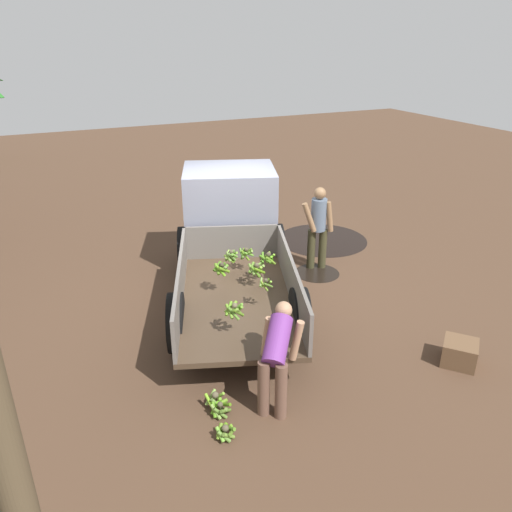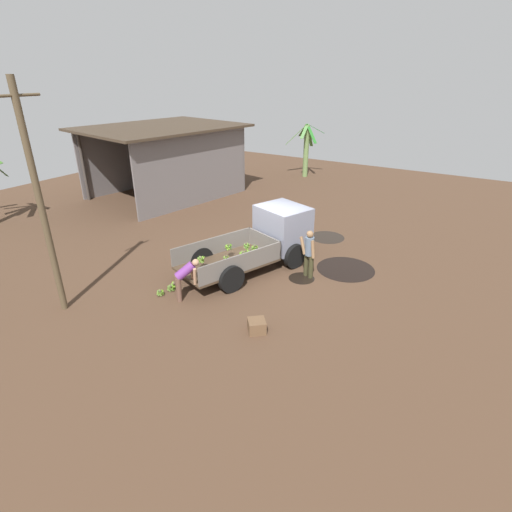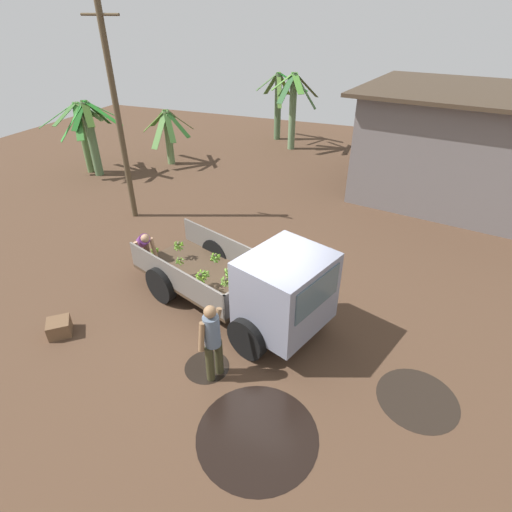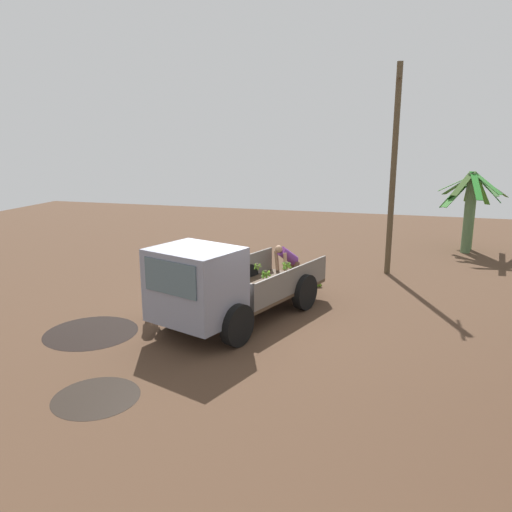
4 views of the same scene
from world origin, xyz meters
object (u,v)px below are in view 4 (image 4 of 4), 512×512
at_px(cargo_truck, 213,287).
at_px(person_foreground_visitor, 152,280).
at_px(wooden_crate_0, 203,272).
at_px(banana_bunch_on_ground_2, 313,287).
at_px(utility_pole, 393,170).
at_px(banana_bunch_on_ground_1, 312,287).
at_px(banana_bunch_on_ground_0, 318,283).
at_px(person_worker_loading, 288,262).

xyz_separation_m(cargo_truck, person_foreground_visitor, (-0.38, -1.64, -0.10)).
relative_size(person_foreground_visitor, wooden_crate_0, 3.64).
bearing_deg(wooden_crate_0, banana_bunch_on_ground_2, 83.08).
xyz_separation_m(cargo_truck, banana_bunch_on_ground_2, (-3.51, 1.59, -0.91)).
bearing_deg(utility_pole, banana_bunch_on_ground_2, -38.98).
relative_size(banana_bunch_on_ground_1, banana_bunch_on_ground_2, 0.97).
relative_size(banana_bunch_on_ground_0, banana_bunch_on_ground_1, 0.95).
xyz_separation_m(cargo_truck, wooden_crate_0, (-3.93, -1.82, -0.84)).
xyz_separation_m(utility_pole, wooden_crate_0, (1.97, -5.34, -3.01)).
bearing_deg(cargo_truck, person_worker_loading, -173.95).
bearing_deg(utility_pole, banana_bunch_on_ground_0, -42.65).
height_order(person_foreground_visitor, banana_bunch_on_ground_1, person_foreground_visitor).
xyz_separation_m(utility_pole, banana_bunch_on_ground_2, (2.38, -1.93, -3.07)).
xyz_separation_m(utility_pole, banana_bunch_on_ground_1, (2.54, -1.92, -3.04)).
distance_m(banana_bunch_on_ground_1, banana_bunch_on_ground_2, 0.16).
relative_size(banana_bunch_on_ground_0, banana_bunch_on_ground_2, 0.92).
xyz_separation_m(cargo_truck, utility_pole, (-5.90, 3.51, 2.16)).
bearing_deg(person_worker_loading, utility_pole, 170.64).
height_order(cargo_truck, person_worker_loading, cargo_truck).
xyz_separation_m(person_worker_loading, banana_bunch_on_ground_0, (-0.30, 0.79, -0.65)).
bearing_deg(wooden_crate_0, cargo_truck, 24.90).
height_order(person_foreground_visitor, banana_bunch_on_ground_2, person_foreground_visitor).
distance_m(utility_pole, banana_bunch_on_ground_2, 4.34).
relative_size(person_worker_loading, banana_bunch_on_ground_1, 4.74).
distance_m(utility_pole, banana_bunch_on_ground_0, 4.11).
relative_size(cargo_truck, banana_bunch_on_ground_1, 19.07).
height_order(person_worker_loading, wooden_crate_0, person_worker_loading).
height_order(cargo_truck, person_foreground_visitor, cargo_truck).
bearing_deg(banana_bunch_on_ground_2, cargo_truck, -24.30).
distance_m(person_worker_loading, wooden_crate_0, 2.78).
relative_size(cargo_truck, person_foreground_visitor, 3.07).
bearing_deg(utility_pole, person_worker_loading, -48.97).
height_order(banana_bunch_on_ground_1, wooden_crate_0, wooden_crate_0).
height_order(cargo_truck, banana_bunch_on_ground_2, cargo_truck).
relative_size(cargo_truck, utility_pole, 0.81).
bearing_deg(banana_bunch_on_ground_0, person_foreground_visitor, -43.29).
height_order(utility_pole, person_foreground_visitor, utility_pole).
bearing_deg(banana_bunch_on_ground_2, utility_pole, 141.02).
distance_m(cargo_truck, person_foreground_visitor, 1.68).
xyz_separation_m(cargo_truck, banana_bunch_on_ground_0, (-3.90, 1.67, -0.91)).
bearing_deg(banana_bunch_on_ground_2, wooden_crate_0, -96.92).
height_order(banana_bunch_on_ground_1, banana_bunch_on_ground_2, banana_bunch_on_ground_1).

